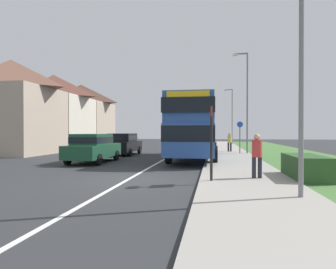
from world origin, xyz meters
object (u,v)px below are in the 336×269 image
(parked_car_black, at_px, (123,143))
(street_lamp_mid, at_px, (246,97))
(pedestrian_walking_away, at_px, (230,141))
(cycle_route_sign, at_px, (240,136))
(street_lamp_far, at_px, (231,113))
(parked_car_dark_green, at_px, (93,147))
(street_lamp_near, at_px, (296,47))
(bus_stop_sign, at_px, (211,138))
(pedestrian_at_stop, at_px, (257,154))
(double_decker_bus, at_px, (195,125))

(parked_car_black, distance_m, street_lamp_mid, 9.93)
(pedestrian_walking_away, xyz_separation_m, street_lamp_mid, (1.11, -1.79, 3.44))
(cycle_route_sign, distance_m, street_lamp_far, 17.17)
(parked_car_dark_green, height_order, pedestrian_walking_away, pedestrian_walking_away)
(pedestrian_walking_away, distance_m, street_lamp_mid, 4.03)
(cycle_route_sign, relative_size, street_lamp_near, 0.38)
(bus_stop_sign, bearing_deg, street_lamp_mid, 79.15)
(bus_stop_sign, relative_size, street_lamp_far, 0.35)
(parked_car_black, relative_size, street_lamp_far, 0.58)
(pedestrian_at_stop, xyz_separation_m, cycle_route_sign, (0.47, 12.11, 0.45))
(pedestrian_walking_away, height_order, street_lamp_near, street_lamp_near)
(pedestrian_walking_away, distance_m, bus_stop_sign, 14.87)
(bus_stop_sign, xyz_separation_m, cycle_route_sign, (2.04, 12.89, -0.11))
(parked_car_black, relative_size, cycle_route_sign, 1.71)
(street_lamp_mid, bearing_deg, street_lamp_near, -91.49)
(parked_car_black, height_order, pedestrian_walking_away, pedestrian_walking_away)
(cycle_route_sign, bearing_deg, pedestrian_at_stop, -92.23)
(pedestrian_walking_away, bearing_deg, bus_stop_sign, -95.33)
(parked_car_black, bearing_deg, pedestrian_at_stop, -52.25)
(cycle_route_sign, height_order, street_lamp_far, street_lamp_far)
(double_decker_bus, distance_m, street_lamp_far, 21.38)
(cycle_route_sign, distance_m, street_lamp_near, 15.21)
(parked_car_black, distance_m, bus_stop_sign, 13.22)
(parked_car_dark_green, xyz_separation_m, pedestrian_walking_away, (8.03, 8.95, 0.08))
(double_decker_bus, relative_size, parked_car_black, 2.38)
(cycle_route_sign, height_order, street_lamp_mid, street_lamp_mid)
(parked_car_black, relative_size, pedestrian_at_stop, 2.59)
(cycle_route_sign, bearing_deg, street_lamp_far, 88.78)
(parked_car_dark_green, bearing_deg, street_lamp_mid, 38.02)
(double_decker_bus, bearing_deg, bus_stop_sign, -82.81)
(double_decker_bus, relative_size, bus_stop_sign, 3.95)
(bus_stop_sign, xyz_separation_m, street_lamp_near, (2.10, -2.13, 2.29))
(parked_car_dark_green, bearing_deg, street_lamp_far, 69.30)
(pedestrian_walking_away, bearing_deg, cycle_route_sign, -70.93)
(pedestrian_walking_away, bearing_deg, parked_car_dark_green, -131.93)
(parked_car_black, xyz_separation_m, cycle_route_sign, (8.70, 1.48, 0.53))
(parked_car_black, relative_size, bus_stop_sign, 1.66)
(pedestrian_walking_away, bearing_deg, pedestrian_at_stop, -89.22)
(double_decker_bus, bearing_deg, street_lamp_near, -73.66)
(pedestrian_walking_away, height_order, cycle_route_sign, cycle_route_sign)
(parked_car_dark_green, height_order, street_lamp_far, street_lamp_far)
(street_lamp_near, bearing_deg, street_lamp_far, 89.45)
(street_lamp_near, bearing_deg, parked_car_black, 122.90)
(parked_car_black, xyz_separation_m, street_lamp_far, (9.06, 18.41, 3.35))
(parked_car_dark_green, height_order, cycle_route_sign, cycle_route_sign)
(pedestrian_at_stop, distance_m, bus_stop_sign, 1.84)
(pedestrian_at_stop, relative_size, street_lamp_mid, 0.22)
(double_decker_bus, bearing_deg, parked_car_dark_green, -151.69)
(cycle_route_sign, bearing_deg, parked_car_dark_green, -141.03)
(double_decker_bus, xyz_separation_m, cycle_route_sign, (3.16, 4.05, -0.71))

